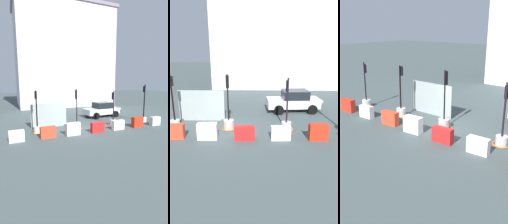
{
  "view_description": "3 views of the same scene",
  "coord_description": "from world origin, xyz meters",
  "views": [
    {
      "loc": [
        -5.25,
        -13.3,
        3.84
      ],
      "look_at": [
        0.72,
        0.75,
        1.3
      ],
      "focal_mm": 28.47,
      "sensor_mm": 36.0,
      "label": 1
    },
    {
      "loc": [
        1.78,
        -11.82,
        4.8
      ],
      "look_at": [
        1.42,
        0.94,
        0.88
      ],
      "focal_mm": 33.91,
      "sensor_mm": 36.0,
      "label": 2
    },
    {
      "loc": [
        7.99,
        -11.38,
        5.69
      ],
      "look_at": [
        -1.37,
        0.07,
        0.76
      ],
      "focal_mm": 42.65,
      "sensor_mm": 36.0,
      "label": 3
    }
  ],
  "objects": [
    {
      "name": "ground_plane",
      "position": [
        0.0,
        0.0,
        0.0
      ],
      "size": [
        120.0,
        120.0,
        0.0
      ],
      "primitive_type": "plane",
      "color": "#414E4E"
    },
    {
      "name": "traffic_light_1",
      "position": [
        -3.39,
        0.21,
        0.58
      ],
      "size": [
        0.78,
        0.78,
        3.27
      ],
      "color": "beige",
      "rests_on": "ground_plane"
    },
    {
      "name": "traffic_light_2",
      "position": [
        -0.11,
        0.33,
        0.51
      ],
      "size": [
        0.91,
        0.91,
        3.33
      ],
      "color": "#BCA6A4",
      "rests_on": "ground_plane"
    },
    {
      "name": "traffic_light_3",
      "position": [
        3.4,
        0.25,
        0.52
      ],
      "size": [
        0.88,
        0.88,
        3.14
      ],
      "color": "silver",
      "rests_on": "ground_plane"
    },
    {
      "name": "traffic_light_4",
      "position": [
        6.85,
        0.2,
        0.75
      ],
      "size": [
        0.6,
        0.6,
        3.66
      ],
      "color": "silver",
      "rests_on": "ground_plane"
    },
    {
      "name": "construction_barrier_1",
      "position": [
        -4.94,
        -1.32,
        0.39
      ],
      "size": [
        0.98,
        0.42,
        0.77
      ],
      "color": "silver",
      "rests_on": "ground_plane"
    },
    {
      "name": "construction_barrier_2",
      "position": [
        -2.87,
        -1.25,
        0.41
      ],
      "size": [
        1.09,
        0.44,
        0.81
      ],
      "color": "red",
      "rests_on": "ground_plane"
    },
    {
      "name": "construction_barrier_3",
      "position": [
        -1.04,
        -1.29,
        0.46
      ],
      "size": [
        1.07,
        0.51,
        0.91
      ],
      "color": "white",
      "rests_on": "ground_plane"
    },
    {
      "name": "construction_barrier_4",
      "position": [
        0.98,
        -1.35,
        0.4
      ],
      "size": [
        1.11,
        0.41,
        0.8
      ],
      "color": "red",
      "rests_on": "ground_plane"
    },
    {
      "name": "construction_barrier_5",
      "position": [
        2.92,
        -1.27,
        0.39
      ],
      "size": [
        1.06,
        0.42,
        0.78
      ],
      "color": "white",
      "rests_on": "ground_plane"
    },
    {
      "name": "construction_barrier_6",
      "position": [
        4.93,
        -1.23,
        0.45
      ],
      "size": [
        1.02,
        0.47,
        0.9
      ],
      "color": "red",
      "rests_on": "ground_plane"
    },
    {
      "name": "construction_barrier_7",
      "position": [
        6.87,
        -1.3,
        0.39
      ],
      "size": [
        1.0,
        0.46,
        0.77
      ],
      "color": "silver",
      "rests_on": "ground_plane"
    },
    {
      "name": "car_white_van",
      "position": [
        4.42,
        4.27,
        0.82
      ],
      "size": [
        4.2,
        2.41,
        1.64
      ],
      "color": "silver",
      "rests_on": "ground_plane"
    },
    {
      "name": "building_main_facade",
      "position": [
        3.79,
        17.05,
        8.03
      ],
      "size": [
        15.83,
        9.44,
        16.01
      ],
      "color": "silver",
      "rests_on": "ground_plane"
    },
    {
      "name": "site_fence_panel",
      "position": [
        -2.13,
        1.77,
        0.99
      ],
      "size": [
        3.07,
        0.5,
        2.09
      ],
      "color": "#97A3A0",
      "rests_on": "ground_plane"
    }
  ]
}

